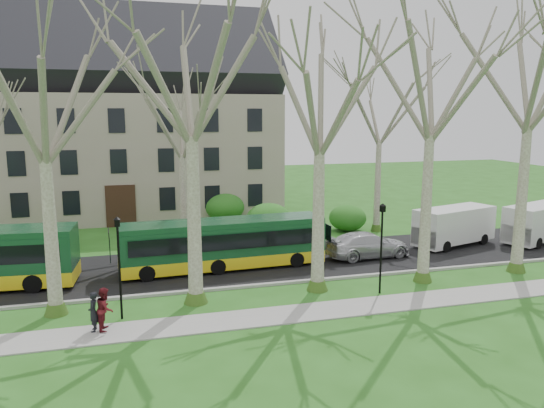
# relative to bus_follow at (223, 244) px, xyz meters

# --- Properties ---
(ground) EXTENTS (120.00, 120.00, 0.00)m
(ground) POSITION_rel_bus_follow_xyz_m (0.53, -4.94, -1.46)
(ground) COLOR #275B1A
(ground) RESTS_ON ground
(sidewalk) EXTENTS (70.00, 2.00, 0.06)m
(sidewalk) POSITION_rel_bus_follow_xyz_m (0.53, -7.44, -1.43)
(sidewalk) COLOR gray
(sidewalk) RESTS_ON ground
(road) EXTENTS (80.00, 8.00, 0.06)m
(road) POSITION_rel_bus_follow_xyz_m (0.53, 0.56, -1.43)
(road) COLOR black
(road) RESTS_ON ground
(curb) EXTENTS (80.00, 0.25, 0.14)m
(curb) POSITION_rel_bus_follow_xyz_m (0.53, -3.44, -1.39)
(curb) COLOR #A5A39E
(curb) RESTS_ON ground
(building) EXTENTS (26.50, 12.20, 16.00)m
(building) POSITION_rel_bus_follow_xyz_m (-5.47, 19.06, 6.60)
(building) COLOR gray
(building) RESTS_ON ground
(tree_row_verge) EXTENTS (49.00, 7.00, 14.00)m
(tree_row_verge) POSITION_rel_bus_follow_xyz_m (0.53, -4.64, 5.54)
(tree_row_verge) COLOR gray
(tree_row_verge) RESTS_ON ground
(tree_row_far) EXTENTS (33.00, 7.00, 12.00)m
(tree_row_far) POSITION_rel_bus_follow_xyz_m (-0.80, 6.06, 4.54)
(tree_row_far) COLOR gray
(tree_row_far) RESTS_ON ground
(lamp_row) EXTENTS (36.22, 0.22, 4.30)m
(lamp_row) POSITION_rel_bus_follow_xyz_m (0.53, -5.94, 1.11)
(lamp_row) COLOR black
(lamp_row) RESTS_ON ground
(hedges) EXTENTS (30.60, 8.60, 2.00)m
(hedges) POSITION_rel_bus_follow_xyz_m (-4.13, 9.06, -0.46)
(hedges) COLOR #23651D
(hedges) RESTS_ON ground
(bus_follow) EXTENTS (11.32, 2.84, 2.81)m
(bus_follow) POSITION_rel_bus_follow_xyz_m (0.00, 0.00, 0.00)
(bus_follow) COLOR #134324
(bus_follow) RESTS_ON road
(sedan) EXTENTS (5.31, 2.45, 1.50)m
(sedan) POSITION_rel_bus_follow_xyz_m (8.70, -0.08, -0.65)
(sedan) COLOR silver
(sedan) RESTS_ON road
(van_a) EXTENTS (6.01, 3.54, 2.47)m
(van_a) POSITION_rel_bus_follow_xyz_m (15.37, 1.06, -0.17)
(van_a) COLOR silver
(van_a) RESTS_ON road
(van_b) EXTENTS (6.13, 3.88, 2.52)m
(van_b) POSITION_rel_bus_follow_xyz_m (21.43, 0.31, -0.15)
(van_b) COLOR silver
(van_b) RESTS_ON road
(pedestrian_a) EXTENTS (0.42, 0.60, 1.60)m
(pedestrian_a) POSITION_rel_bus_follow_xyz_m (-6.52, -7.09, -0.60)
(pedestrian_a) COLOR black
(pedestrian_a) RESTS_ON sidewalk
(pedestrian_b) EXTENTS (0.76, 0.92, 1.73)m
(pedestrian_b) POSITION_rel_bus_follow_xyz_m (-6.07, -7.06, -0.54)
(pedestrian_b) COLOR #5C151B
(pedestrian_b) RESTS_ON sidewalk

